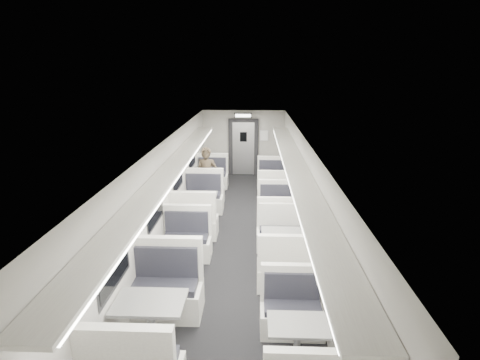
# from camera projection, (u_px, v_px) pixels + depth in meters

# --- Properties ---
(room) EXTENTS (3.24, 12.24, 2.64)m
(room) POSITION_uv_depth(u_px,v_px,m) (235.00, 196.00, 8.12)
(room) COLOR black
(room) RESTS_ON ground
(booth_left_a) EXTENTS (1.04, 2.11, 1.13)m
(booth_left_a) POSITION_uv_depth(u_px,v_px,m) (209.00, 183.00, 11.79)
(booth_left_a) COLOR white
(booth_left_a) RESTS_ON room
(booth_left_b) EXTENTS (1.10, 2.22, 1.19)m
(booth_left_b) POSITION_uv_depth(u_px,v_px,m) (199.00, 208.00, 9.63)
(booth_left_b) COLOR white
(booth_left_b) RESTS_ON room
(booth_left_c) EXTENTS (1.03, 2.08, 1.11)m
(booth_left_c) POSITION_uv_depth(u_px,v_px,m) (179.00, 259.00, 7.12)
(booth_left_c) COLOR white
(booth_left_c) RESTS_ON room
(booth_left_d) EXTENTS (1.16, 2.36, 1.26)m
(booth_left_d) POSITION_uv_depth(u_px,v_px,m) (151.00, 326.00, 5.20)
(booth_left_d) COLOR white
(booth_left_d) RESTS_ON room
(booth_right_a) EXTENTS (0.97, 1.96, 1.05)m
(booth_right_a) POSITION_uv_depth(u_px,v_px,m) (273.00, 184.00, 11.77)
(booth_right_a) COLOR white
(booth_right_a) RESTS_ON room
(booth_right_b) EXTENTS (0.96, 1.95, 1.04)m
(booth_right_b) POSITION_uv_depth(u_px,v_px,m) (278.00, 217.00, 9.19)
(booth_right_b) COLOR white
(booth_right_b) RESTS_ON room
(booth_right_c) EXTENTS (1.04, 2.11, 1.13)m
(booth_right_c) POSITION_uv_depth(u_px,v_px,m) (283.00, 249.00, 7.52)
(booth_right_c) COLOR white
(booth_right_c) RESTS_ON room
(booth_right_d) EXTENTS (0.95, 1.94, 1.04)m
(booth_right_d) POSITION_uv_depth(u_px,v_px,m) (297.00, 345.00, 4.95)
(booth_right_d) COLOR white
(booth_right_d) RESTS_ON room
(passenger) EXTENTS (0.68, 0.49, 1.73)m
(passenger) POSITION_uv_depth(u_px,v_px,m) (207.00, 177.00, 10.70)
(passenger) COLOR black
(passenger) RESTS_ON room
(window_a) EXTENTS (0.02, 1.18, 0.84)m
(window_a) POSITION_uv_depth(u_px,v_px,m) (192.00, 154.00, 11.38)
(window_a) COLOR black
(window_a) RESTS_ON room
(window_b) EXTENTS (0.02, 1.18, 0.84)m
(window_b) POSITION_uv_depth(u_px,v_px,m) (178.00, 174.00, 9.28)
(window_b) COLOR black
(window_b) RESTS_ON room
(window_c) EXTENTS (0.02, 1.18, 0.84)m
(window_c) POSITION_uv_depth(u_px,v_px,m) (155.00, 205.00, 7.17)
(window_c) COLOR black
(window_c) RESTS_ON room
(window_d) EXTENTS (0.02, 1.18, 0.84)m
(window_d) POSITION_uv_depth(u_px,v_px,m) (113.00, 261.00, 5.07)
(window_d) COLOR black
(window_d) RESTS_ON room
(luggage_rack_left) EXTENTS (0.46, 10.40, 0.09)m
(luggage_rack_left) POSITION_uv_depth(u_px,v_px,m) (174.00, 167.00, 7.67)
(luggage_rack_left) COLOR white
(luggage_rack_left) RESTS_ON room
(luggage_rack_right) EXTENTS (0.46, 10.40, 0.09)m
(luggage_rack_right) POSITION_uv_depth(u_px,v_px,m) (295.00, 168.00, 7.58)
(luggage_rack_right) COLOR white
(luggage_rack_right) RESTS_ON room
(vestibule_door) EXTENTS (1.10, 0.13, 2.10)m
(vestibule_door) POSITION_uv_depth(u_px,v_px,m) (243.00, 148.00, 13.84)
(vestibule_door) COLOR black
(vestibule_door) RESTS_ON room
(exit_sign) EXTENTS (0.62, 0.12, 0.16)m
(exit_sign) POSITION_uv_depth(u_px,v_px,m) (243.00, 115.00, 13.02)
(exit_sign) COLOR black
(exit_sign) RESTS_ON room
(wall_notice) EXTENTS (0.32, 0.02, 0.40)m
(wall_notice) POSITION_uv_depth(u_px,v_px,m) (264.00, 135.00, 13.67)
(wall_notice) COLOR white
(wall_notice) RESTS_ON room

